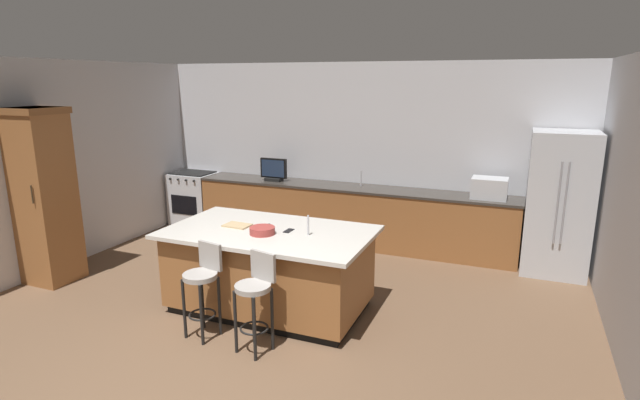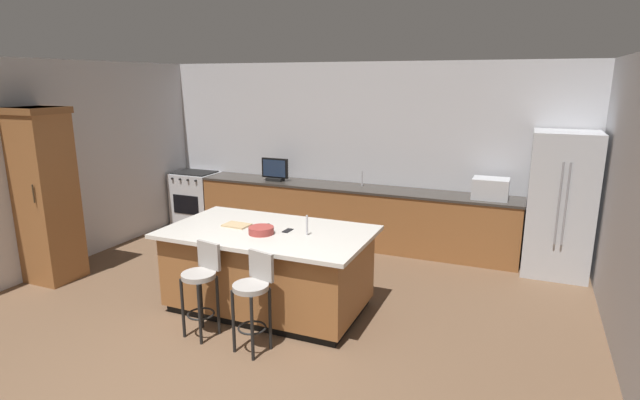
{
  "view_description": "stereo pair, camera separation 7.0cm",
  "coord_description": "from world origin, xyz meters",
  "px_view_note": "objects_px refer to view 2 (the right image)",
  "views": [
    {
      "loc": [
        2.4,
        -2.83,
        2.55
      ],
      "look_at": [
        0.07,
        2.88,
        1.04
      ],
      "focal_mm": 27.91,
      "sensor_mm": 36.0,
      "label": 1
    },
    {
      "loc": [
        2.47,
        -2.8,
        2.55
      ],
      "look_at": [
        0.07,
        2.88,
        1.04
      ],
      "focal_mm": 27.91,
      "sensor_mm": 36.0,
      "label": 2
    }
  ],
  "objects_px": {
    "microwave": "(490,189)",
    "bar_stool_left": "(202,282)",
    "kitchen_island": "(269,269)",
    "bar_stool_right": "(253,294)",
    "cutting_board": "(237,225)",
    "range_oven": "(196,198)",
    "cabinet_tower": "(46,193)",
    "fruit_bowl": "(261,230)",
    "tv_remote": "(263,226)",
    "cell_phone": "(288,231)",
    "refrigerator": "(560,204)",
    "tv_monitor": "(275,170)"
  },
  "relations": [
    {
      "from": "microwave",
      "to": "bar_stool_left",
      "type": "distance_m",
      "value": 4.15
    },
    {
      "from": "kitchen_island",
      "to": "microwave",
      "type": "height_order",
      "value": "microwave"
    },
    {
      "from": "bar_stool_right",
      "to": "cutting_board",
      "type": "distance_m",
      "value": 1.17
    },
    {
      "from": "bar_stool_right",
      "to": "range_oven",
      "type": "bearing_deg",
      "value": 146.6
    },
    {
      "from": "cabinet_tower",
      "to": "fruit_bowl",
      "type": "xyz_separation_m",
      "value": [
        2.98,
        0.18,
        -0.19
      ]
    },
    {
      "from": "bar_stool_right",
      "to": "cutting_board",
      "type": "height_order",
      "value": "bar_stool_right"
    },
    {
      "from": "bar_stool_left",
      "to": "fruit_bowl",
      "type": "height_order",
      "value": "fruit_bowl"
    },
    {
      "from": "fruit_bowl",
      "to": "kitchen_island",
      "type": "bearing_deg",
      "value": 90.75
    },
    {
      "from": "fruit_bowl",
      "to": "cutting_board",
      "type": "xyz_separation_m",
      "value": [
        -0.41,
        0.15,
        -0.03
      ]
    },
    {
      "from": "bar_stool_right",
      "to": "tv_remote",
      "type": "distance_m",
      "value": 1.1
    },
    {
      "from": "range_oven",
      "to": "cabinet_tower",
      "type": "distance_m",
      "value": 2.93
    },
    {
      "from": "microwave",
      "to": "cell_phone",
      "type": "xyz_separation_m",
      "value": [
        -1.92,
        -2.46,
        -0.14
      ]
    },
    {
      "from": "refrigerator",
      "to": "bar_stool_left",
      "type": "distance_m",
      "value": 4.67
    },
    {
      "from": "tv_monitor",
      "to": "fruit_bowl",
      "type": "height_order",
      "value": "tv_monitor"
    },
    {
      "from": "range_oven",
      "to": "bar_stool_right",
      "type": "xyz_separation_m",
      "value": [
        3.15,
        -3.36,
        0.11
      ]
    },
    {
      "from": "range_oven",
      "to": "bar_stool_left",
      "type": "height_order",
      "value": "bar_stool_left"
    },
    {
      "from": "range_oven",
      "to": "microwave",
      "type": "bearing_deg",
      "value": 0.01
    },
    {
      "from": "bar_stool_right",
      "to": "tv_remote",
      "type": "height_order",
      "value": "bar_stool_right"
    },
    {
      "from": "tv_monitor",
      "to": "cutting_board",
      "type": "bearing_deg",
      "value": -71.81
    },
    {
      "from": "fruit_bowl",
      "to": "cell_phone",
      "type": "height_order",
      "value": "fruit_bowl"
    },
    {
      "from": "cell_phone",
      "to": "refrigerator",
      "type": "bearing_deg",
      "value": 41.55
    },
    {
      "from": "range_oven",
      "to": "refrigerator",
      "type": "bearing_deg",
      "value": -0.76
    },
    {
      "from": "cabinet_tower",
      "to": "cell_phone",
      "type": "relative_size",
      "value": 14.77
    },
    {
      "from": "refrigerator",
      "to": "tv_remote",
      "type": "xyz_separation_m",
      "value": [
        -3.14,
        -2.34,
        -0.01
      ]
    },
    {
      "from": "cabinet_tower",
      "to": "bar_stool_left",
      "type": "bearing_deg",
      "value": -9.96
    },
    {
      "from": "refrigerator",
      "to": "cabinet_tower",
      "type": "height_order",
      "value": "cabinet_tower"
    },
    {
      "from": "cabinet_tower",
      "to": "fruit_bowl",
      "type": "bearing_deg",
      "value": 3.52
    },
    {
      "from": "bar_stool_left",
      "to": "cell_phone",
      "type": "xyz_separation_m",
      "value": [
        0.54,
        0.85,
        0.36
      ]
    },
    {
      "from": "fruit_bowl",
      "to": "cell_phone",
      "type": "relative_size",
      "value": 1.82
    },
    {
      "from": "cell_phone",
      "to": "range_oven",
      "type": "bearing_deg",
      "value": 142.46
    },
    {
      "from": "cabinet_tower",
      "to": "tv_remote",
      "type": "bearing_deg",
      "value": 8.52
    },
    {
      "from": "kitchen_island",
      "to": "cutting_board",
      "type": "bearing_deg",
      "value": 179.6
    },
    {
      "from": "tv_monitor",
      "to": "tv_remote",
      "type": "height_order",
      "value": "tv_monitor"
    },
    {
      "from": "cabinet_tower",
      "to": "bar_stool_right",
      "type": "relative_size",
      "value": 2.3
    },
    {
      "from": "refrigerator",
      "to": "cell_phone",
      "type": "height_order",
      "value": "refrigerator"
    },
    {
      "from": "refrigerator",
      "to": "tv_monitor",
      "type": "height_order",
      "value": "refrigerator"
    },
    {
      "from": "bar_stool_left",
      "to": "tv_monitor",
      "type": "bearing_deg",
      "value": 116.5
    },
    {
      "from": "range_oven",
      "to": "bar_stool_left",
      "type": "bearing_deg",
      "value": -52.73
    },
    {
      "from": "microwave",
      "to": "range_oven",
      "type": "bearing_deg",
      "value": -179.99
    },
    {
      "from": "range_oven",
      "to": "tv_monitor",
      "type": "xyz_separation_m",
      "value": [
        1.63,
        -0.05,
        0.62
      ]
    },
    {
      "from": "range_oven",
      "to": "tv_monitor",
      "type": "relative_size",
      "value": 2.06
    },
    {
      "from": "bar_stool_right",
      "to": "tv_remote",
      "type": "xyz_separation_m",
      "value": [
        -0.42,
        0.95,
        0.36
      ]
    },
    {
      "from": "cell_phone",
      "to": "cutting_board",
      "type": "distance_m",
      "value": 0.62
    },
    {
      "from": "refrigerator",
      "to": "bar_stool_right",
      "type": "height_order",
      "value": "refrigerator"
    },
    {
      "from": "fruit_bowl",
      "to": "microwave",
      "type": "bearing_deg",
      "value": 51.31
    },
    {
      "from": "cell_phone",
      "to": "kitchen_island",
      "type": "bearing_deg",
      "value": -165.08
    },
    {
      "from": "fruit_bowl",
      "to": "bar_stool_right",
      "type": "bearing_deg",
      "value": -66.86
    },
    {
      "from": "range_oven",
      "to": "tv_remote",
      "type": "xyz_separation_m",
      "value": [
        2.73,
        -2.41,
        0.47
      ]
    },
    {
      "from": "microwave",
      "to": "cutting_board",
      "type": "bearing_deg",
      "value": -135.34
    },
    {
      "from": "cabinet_tower",
      "to": "cutting_board",
      "type": "bearing_deg",
      "value": 7.45
    }
  ]
}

